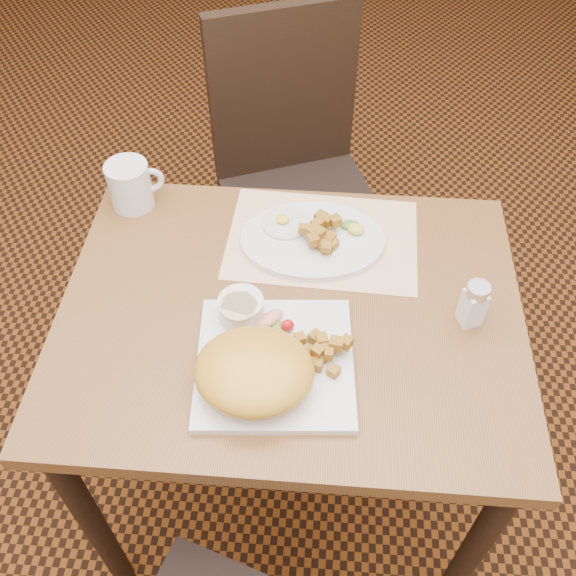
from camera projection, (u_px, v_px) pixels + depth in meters
The scene contains 15 objects.
ground at pixel (290, 475), 1.81m from camera, with size 8.00×8.00×0.00m, color black.
table at pixel (290, 342), 1.33m from camera, with size 0.90×0.70×0.75m.
chair_far at pixel (295, 169), 1.85m from camera, with size 0.55×0.55×0.97m.
placemat at pixel (322, 239), 1.37m from camera, with size 0.40×0.28×0.00m, color white.
plate_square at pixel (275, 363), 1.15m from camera, with size 0.28×0.28×0.02m, color silver.
plate_oval at pixel (313, 240), 1.35m from camera, with size 0.30×0.23×0.02m, color silver, non-canonical shape.
hollandaise_mound at pixel (253, 371), 1.09m from camera, with size 0.21×0.19×0.08m.
ramekin at pixel (241, 308), 1.19m from camera, with size 0.09×0.09×0.05m.
garnish_sq at pixel (276, 322), 1.19m from camera, with size 0.08×0.07×0.03m.
fried_egg at pixel (285, 223), 1.37m from camera, with size 0.10×0.10×0.02m.
garnish_ov at pixel (354, 227), 1.35m from camera, with size 0.05×0.05×0.02m.
salt_shaker at pixel (474, 304), 1.19m from camera, with size 0.05×0.05×0.10m.
coffee_mug at pixel (131, 185), 1.40m from camera, with size 0.12×0.09×0.11m.
home_fries_sq at pixel (320, 351), 1.14m from camera, with size 0.11×0.10×0.04m.
home_fries_ov at pixel (322, 235), 1.32m from camera, with size 0.09×0.11×0.04m.
Camera 1 is at (0.06, -0.78, 1.72)m, focal length 40.00 mm.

